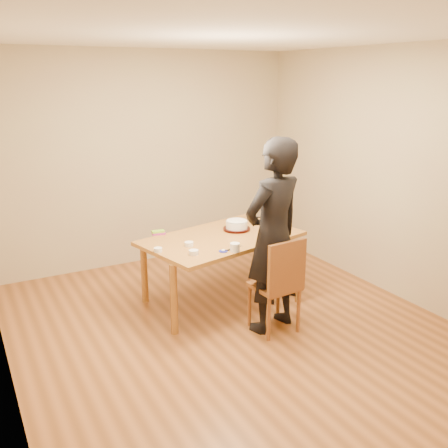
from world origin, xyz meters
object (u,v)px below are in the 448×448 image
dining_chair (274,286)px  person (273,237)px  cake (237,225)px  cake_plate (237,229)px  dining_table (222,238)px

dining_chair → person: 0.48m
dining_chair → cake: (0.11, 0.90, 0.36)m
cake_plate → cake: size_ratio=1.27×
dining_table → cake: (0.26, 0.13, 0.08)m
cake → person: (-0.11, -0.86, 0.12)m
dining_table → dining_chair: 0.84m
dining_table → dining_chair: dining_table is taller
dining_chair → cake_plate: (0.11, 0.90, 0.31)m
dining_chair → person: size_ratio=0.21×
cake → dining_chair: bearing=-96.7°
cake_plate → cake: (0.00, 0.00, 0.05)m
person → cake: bearing=-110.5°
dining_table → cake: size_ratio=6.91×
cake_plate → dining_chair: bearing=-96.7°
dining_chair → cake: size_ratio=1.68×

